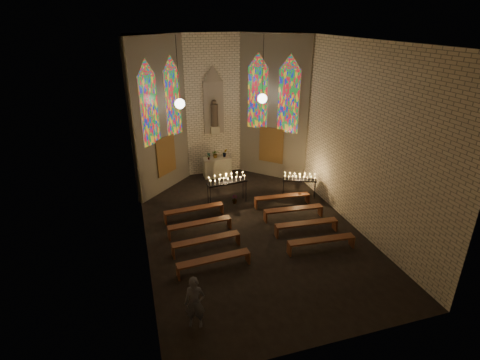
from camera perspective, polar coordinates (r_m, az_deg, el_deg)
The scene contains 18 objects.
floor at distance 14.94m, azimuth 1.51°, elevation -7.31°, with size 12.00×12.00×0.00m, color black.
room at distance 16.50m, azimuth -2.05°, elevation 9.78°, with size 8.22×12.43×7.00m.
altar at distance 19.43m, azimuth -3.48°, elevation 1.98°, with size 1.40×0.60×1.00m, color beige.
flower_vase_left at distance 19.00m, azimuth -4.81°, elevation 3.64°, with size 0.19×0.13×0.37m, color #4C723F.
flower_vase_center at distance 19.23m, azimuth -3.76°, elevation 3.99°, with size 0.37×0.32×0.41m, color #4C723F.
flower_vase_right at distance 19.34m, azimuth -2.34°, elevation 4.17°, with size 0.23×0.19×0.43m, color #4C723F.
aisle_flower_pot at distance 16.70m, azimuth -0.83°, elevation -2.96°, with size 0.22×0.22×0.39m, color #4C723F.
votive_stand_left at distance 16.30m, azimuth -1.99°, elevation -0.04°, with size 1.83×0.62×1.31m.
votive_stand_right at distance 17.13m, azimuth 9.08°, elevation 0.26°, with size 1.54×0.92×1.12m.
pew_left_0 at distance 15.55m, azimuth -7.02°, elevation -4.52°, with size 2.47×0.52×0.47m.
pew_right_0 at distance 16.54m, azimuth 6.45°, elevation -2.67°, with size 2.47×0.52×0.47m.
pew_left_1 at distance 14.52m, azimuth -6.16°, elevation -6.70°, with size 2.47×0.52×0.47m.
pew_right_1 at distance 15.57m, azimuth 8.15°, elevation -4.55°, with size 2.47×0.52×0.47m.
pew_left_2 at distance 13.51m, azimuth -5.17°, elevation -9.19°, with size 2.47×0.52×0.47m.
pew_right_2 at distance 14.64m, azimuth 10.08°, elevation -6.67°, with size 2.47×0.52×0.47m.
pew_left_3 at distance 12.54m, azimuth -4.00°, elevation -12.08°, with size 2.47×0.52×0.47m.
pew_right_3 at distance 13.75m, azimuth 12.30°, elevation -9.07°, with size 2.47×0.52×0.47m.
visitor at distance 10.47m, azimuth -6.87°, elevation -18.09°, with size 0.56×0.37×1.53m, color #494952.
Camera 1 is at (-4.05, -12.11, 7.74)m, focal length 28.00 mm.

